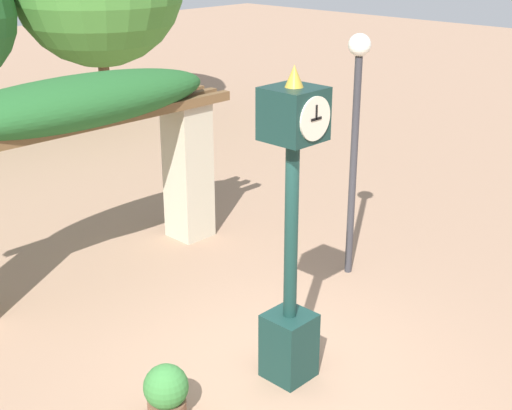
# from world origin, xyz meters

# --- Properties ---
(ground_plane) EXTENTS (60.00, 60.00, 0.00)m
(ground_plane) POSITION_xyz_m (0.00, 0.00, 0.00)
(ground_plane) COLOR #9E7A60
(pedestal_clock) EXTENTS (0.52, 0.57, 3.43)m
(pedestal_clock) POSITION_xyz_m (0.07, -0.14, 1.62)
(pedestal_clock) COLOR #14332D
(pedestal_clock) RESTS_ON ground
(pergola) EXTENTS (4.94, 1.17, 2.83)m
(pergola) POSITION_xyz_m (0.00, 3.57, 2.09)
(pergola) COLOR #BCB299
(pergola) RESTS_ON ground
(potted_plant_near_left) EXTENTS (0.45, 0.45, 0.61)m
(potted_plant_near_left) POSITION_xyz_m (-1.34, 0.23, 0.31)
(potted_plant_near_left) COLOR brown
(potted_plant_near_left) RESTS_ON ground
(lamp_post) EXTENTS (0.30, 0.30, 3.38)m
(lamp_post) POSITION_xyz_m (2.59, 0.94, 2.32)
(lamp_post) COLOR #333338
(lamp_post) RESTS_ON ground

